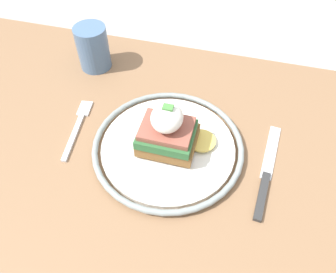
{
  "coord_description": "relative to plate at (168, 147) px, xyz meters",
  "views": [
    {
      "loc": [
        0.11,
        -0.29,
        1.19
      ],
      "look_at": [
        0.03,
        0.04,
        0.78
      ],
      "focal_mm": 35.0,
      "sensor_mm": 36.0,
      "label": 1
    }
  ],
  "objects": [
    {
      "name": "dining_table",
      "position": [
        -0.03,
        -0.04,
        -0.13
      ],
      "size": [
        1.09,
        0.66,
        0.74
      ],
      "color": "#846042",
      "rests_on": "ground_plane"
    },
    {
      "name": "plate",
      "position": [
        0.0,
        0.0,
        0.0
      ],
      "size": [
        0.26,
        0.26,
        0.02
      ],
      "color": "silver",
      "rests_on": "dining_table"
    },
    {
      "name": "sandwich",
      "position": [
        0.0,
        -0.0,
        0.04
      ],
      "size": [
        0.12,
        0.08,
        0.09
      ],
      "color": "brown",
      "rests_on": "plate"
    },
    {
      "name": "fork",
      "position": [
        -0.17,
        0.01,
        -0.01
      ],
      "size": [
        0.03,
        0.14,
        0.0
      ],
      "color": "silver",
      "rests_on": "dining_table"
    },
    {
      "name": "knife",
      "position": [
        0.17,
        -0.01,
        -0.01
      ],
      "size": [
        0.03,
        0.19,
        0.01
      ],
      "color": "#2D2D2D",
      "rests_on": "dining_table"
    },
    {
      "name": "cup",
      "position": [
        -0.2,
        0.18,
        0.04
      ],
      "size": [
        0.06,
        0.06,
        0.09
      ],
      "color": "slate",
      "rests_on": "dining_table"
    }
  ]
}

